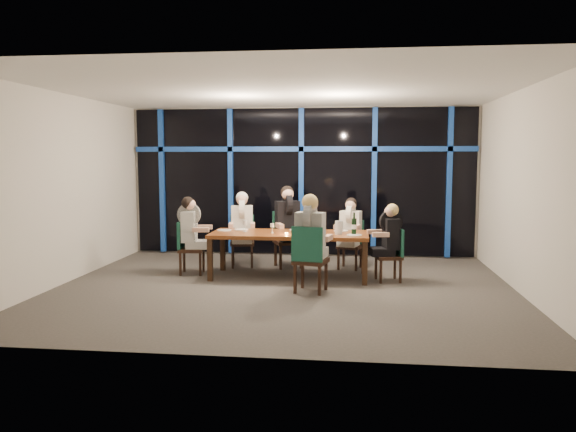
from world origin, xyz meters
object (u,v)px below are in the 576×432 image
Objects in this scene: chair_far_left at (242,238)px; diner_end_right at (389,231)px; chair_far_mid at (287,236)px; chair_near_mid at (309,256)px; diner_end_left at (191,224)px; chair_far_right at (351,241)px; water_pitcher at (339,228)px; diner_far_left at (242,218)px; diner_far_right at (350,223)px; diner_near_mid at (311,228)px; chair_end_left at (187,245)px; chair_end_right at (393,252)px; wine_bottle at (354,226)px; dining_table at (289,237)px; diner_far_mid at (288,215)px.

diner_end_right is at bearing -31.24° from chair_far_left.
chair_far_mid is 2.07m from chair_near_mid.
diner_end_left is at bearing -172.67° from chair_far_mid.
chair_far_right is 1.23m from diner_end_right.
chair_far_left is 4.25× the size of water_pitcher.
diner_end_left is 4.02× the size of water_pitcher.
diner_end_left reaches higher than chair_near_mid.
diner_far_left reaches higher than diner_far_right.
diner_far_left is 1.03× the size of diner_end_left.
chair_near_mid is 0.40m from diner_near_mid.
chair_end_left is at bearing -13.33° from diner_near_mid.
chair_end_left is 1.06× the size of chair_end_right.
chair_near_mid is at bearing -64.76° from chair_far_left.
diner_far_right is 0.96m from wine_bottle.
chair_end_left is at bearing -173.62° from chair_far_mid.
wine_bottle is (0.65, 0.94, 0.33)m from chair_near_mid.
diner_end_right is (1.62, -0.11, 0.14)m from dining_table.
chair_end_right is at bearing 90.00° from diner_end_right.
dining_table is 2.85× the size of diner_far_left.
chair_end_right is 1.21m from diner_far_right.
chair_far_mid is at bearing 99.64° from dining_table.
chair_far_mid is at bearing -60.89° from diner_near_mid.
chair_far_mid is at bearing -165.87° from chair_far_right.
diner_end_left is at bearing -90.00° from chair_end_left.
chair_far_right is at bearing -23.25° from chair_far_mid.
chair_near_mid is 1.20× the size of diner_end_right.
diner_far_mid is at bearing -130.84° from diner_end_right.
diner_end_right reaches higher than chair_near_mid.
chair_far_mid is (0.82, 0.05, 0.04)m from chair_far_left.
chair_end_right is 1.60m from chair_near_mid.
diner_end_right reaches higher than wine_bottle.
wine_bottle reaches higher than chair_far_mid.
chair_far_mid is 1.11× the size of chair_end_left.
diner_far_mid is at bearing -12.47° from chair_far_left.
chair_far_left is 1.10× the size of diner_far_right.
diner_far_left is (-0.96, 0.81, 0.21)m from dining_table.
diner_far_left reaches higher than diner_end_right.
diner_near_mid is 1.07m from wine_bottle.
chair_near_mid is at bearing -91.60° from chair_far_right.
chair_near_mid is (0.41, -1.06, -0.12)m from dining_table.
diner_far_left is 1.07× the size of diner_far_right.
wine_bottle reaches higher than water_pitcher.
chair_far_mid is at bearing -169.41° from diner_far_right.
chair_far_left reaches higher than chair_end_right.
diner_far_right is at bearing -11.74° from chair_far_left.
wine_bottle is (0.63, 0.86, -0.06)m from diner_near_mid.
diner_far_left is 0.93× the size of diner_far_mid.
diner_end_right is at bearing 0.88° from wine_bottle.
chair_near_mid is 1.13× the size of diner_end_left.
diner_far_left reaches higher than chair_far_mid.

